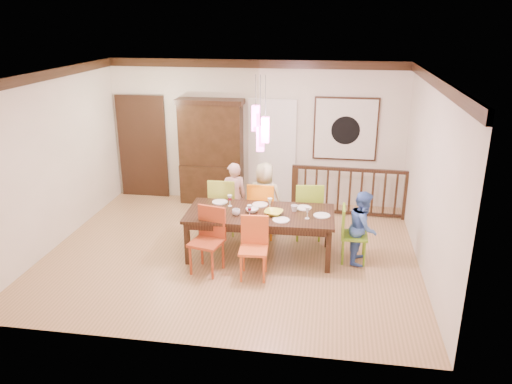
# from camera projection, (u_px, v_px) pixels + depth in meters

# --- Properties ---
(floor) EXTENTS (6.00, 6.00, 0.00)m
(floor) POSITION_uv_depth(u_px,v_px,m) (232.00, 252.00, 8.28)
(floor) COLOR #9E7B4C
(floor) RESTS_ON ground
(ceiling) EXTENTS (6.00, 6.00, 0.00)m
(ceiling) POSITION_uv_depth(u_px,v_px,m) (229.00, 74.00, 7.30)
(ceiling) COLOR white
(ceiling) RESTS_ON wall_back
(wall_back) EXTENTS (6.00, 0.00, 6.00)m
(wall_back) POSITION_uv_depth(u_px,v_px,m) (255.00, 133.00, 10.12)
(wall_back) COLOR beige
(wall_back) RESTS_ON floor
(wall_left) EXTENTS (0.00, 5.00, 5.00)m
(wall_left) POSITION_uv_depth(u_px,v_px,m) (52.00, 160.00, 8.22)
(wall_left) COLOR beige
(wall_left) RESTS_ON floor
(wall_right) EXTENTS (0.00, 5.00, 5.00)m
(wall_right) POSITION_uv_depth(u_px,v_px,m) (430.00, 178.00, 7.36)
(wall_right) COLOR beige
(wall_right) RESTS_ON floor
(crown_molding) EXTENTS (6.00, 5.00, 0.16)m
(crown_molding) POSITION_uv_depth(u_px,v_px,m) (229.00, 79.00, 7.33)
(crown_molding) COLOR black
(crown_molding) RESTS_ON wall_back
(panel_door) EXTENTS (1.04, 0.07, 2.24)m
(panel_door) POSITION_uv_depth(u_px,v_px,m) (143.00, 148.00, 10.55)
(panel_door) COLOR black
(panel_door) RESTS_ON wall_back
(white_doorway) EXTENTS (0.97, 0.05, 2.22)m
(white_doorway) POSITION_uv_depth(u_px,v_px,m) (272.00, 153.00, 10.17)
(white_doorway) COLOR silver
(white_doorway) RESTS_ON wall_back
(painting) EXTENTS (1.25, 0.06, 1.25)m
(painting) POSITION_uv_depth(u_px,v_px,m) (346.00, 129.00, 9.77)
(painting) COLOR black
(painting) RESTS_ON wall_back
(pendant_cluster) EXTENTS (0.27, 0.21, 1.14)m
(pendant_cluster) POSITION_uv_depth(u_px,v_px,m) (260.00, 128.00, 7.48)
(pendant_cluster) COLOR #FF4CBE
(pendant_cluster) RESTS_ON ceiling
(dining_table) EXTENTS (2.37, 1.12, 0.75)m
(dining_table) POSITION_uv_depth(u_px,v_px,m) (260.00, 217.00, 7.96)
(dining_table) COLOR black
(dining_table) RESTS_ON floor
(chair_far_left) EXTENTS (0.48, 0.48, 1.04)m
(chair_far_left) POSITION_uv_depth(u_px,v_px,m) (224.00, 201.00, 8.85)
(chair_far_left) COLOR #A5BA38
(chair_far_left) RESTS_ON floor
(chair_far_mid) EXTENTS (0.47, 0.47, 1.02)m
(chair_far_mid) POSITION_uv_depth(u_px,v_px,m) (262.00, 205.00, 8.70)
(chair_far_mid) COLOR orange
(chair_far_mid) RESTS_ON floor
(chair_far_right) EXTENTS (0.53, 0.53, 1.04)m
(chair_far_right) POSITION_uv_depth(u_px,v_px,m) (308.00, 206.00, 8.64)
(chair_far_right) COLOR #80A922
(chair_far_right) RESTS_ON floor
(chair_near_left) EXTENTS (0.54, 0.54, 1.00)m
(chair_near_left) POSITION_uv_depth(u_px,v_px,m) (206.00, 237.00, 7.47)
(chair_near_left) COLOR #9C3A1B
(chair_near_left) RESTS_ON floor
(chair_near_mid) EXTENTS (0.44, 0.44, 0.92)m
(chair_near_mid) POSITION_uv_depth(u_px,v_px,m) (253.00, 245.00, 7.32)
(chair_near_mid) COLOR #D35724
(chair_near_mid) RESTS_ON floor
(chair_end_right) EXTENTS (0.41, 0.41, 0.91)m
(chair_end_right) POSITION_uv_depth(u_px,v_px,m) (355.00, 231.00, 7.82)
(chair_end_right) COLOR #699D1E
(chair_end_right) RESTS_ON floor
(china_hutch) EXTENTS (1.36, 0.46, 2.15)m
(china_hutch) POSITION_uv_depth(u_px,v_px,m) (211.00, 151.00, 10.18)
(china_hutch) COLOR black
(china_hutch) RESTS_ON floor
(balustrade) EXTENTS (2.26, 0.16, 0.96)m
(balustrade) POSITION_uv_depth(u_px,v_px,m) (350.00, 191.00, 9.64)
(balustrade) COLOR black
(balustrade) RESTS_ON floor
(person_far_left) EXTENTS (0.54, 0.45, 1.28)m
(person_far_left) POSITION_uv_depth(u_px,v_px,m) (234.00, 197.00, 8.89)
(person_far_left) COLOR beige
(person_far_left) RESTS_ON floor
(person_far_mid) EXTENTS (0.67, 0.47, 1.30)m
(person_far_mid) POSITION_uv_depth(u_px,v_px,m) (265.00, 198.00, 8.82)
(person_far_mid) COLOR beige
(person_far_mid) RESTS_ON floor
(person_end_right) EXTENTS (0.52, 0.63, 1.17)m
(person_end_right) POSITION_uv_depth(u_px,v_px,m) (363.00, 227.00, 7.79)
(person_end_right) COLOR #466FC5
(person_end_right) RESTS_ON floor
(serving_bowl) EXTENTS (0.33, 0.33, 0.07)m
(serving_bowl) POSITION_uv_depth(u_px,v_px,m) (274.00, 213.00, 7.82)
(serving_bowl) COLOR #D0D13B
(serving_bowl) RESTS_ON dining_table
(small_bowl) EXTENTS (0.26, 0.26, 0.06)m
(small_bowl) POSITION_uv_depth(u_px,v_px,m) (252.00, 210.00, 7.94)
(small_bowl) COLOR white
(small_bowl) RESTS_ON dining_table
(cup_left) EXTENTS (0.13, 0.13, 0.10)m
(cup_left) POSITION_uv_depth(u_px,v_px,m) (236.00, 212.00, 7.80)
(cup_left) COLOR silver
(cup_left) RESTS_ON dining_table
(cup_right) EXTENTS (0.15, 0.15, 0.10)m
(cup_right) POSITION_uv_depth(u_px,v_px,m) (294.00, 208.00, 7.96)
(cup_right) COLOR silver
(cup_right) RESTS_ON dining_table
(plate_far_left) EXTENTS (0.26, 0.26, 0.01)m
(plate_far_left) POSITION_uv_depth(u_px,v_px,m) (220.00, 202.00, 8.35)
(plate_far_left) COLOR white
(plate_far_left) RESTS_ON dining_table
(plate_far_mid) EXTENTS (0.26, 0.26, 0.01)m
(plate_far_mid) POSITION_uv_depth(u_px,v_px,m) (260.00, 205.00, 8.24)
(plate_far_mid) COLOR white
(plate_far_mid) RESTS_ON dining_table
(plate_far_right) EXTENTS (0.26, 0.26, 0.01)m
(plate_far_right) POSITION_uv_depth(u_px,v_px,m) (303.00, 208.00, 8.10)
(plate_far_right) COLOR white
(plate_far_right) RESTS_ON dining_table
(plate_near_left) EXTENTS (0.26, 0.26, 0.01)m
(plate_near_left) POSITION_uv_depth(u_px,v_px,m) (215.00, 216.00, 7.77)
(plate_near_left) COLOR white
(plate_near_left) RESTS_ON dining_table
(plate_near_mid) EXTENTS (0.26, 0.26, 0.01)m
(plate_near_mid) POSITION_uv_depth(u_px,v_px,m) (281.00, 220.00, 7.62)
(plate_near_mid) COLOR white
(plate_near_mid) RESTS_ON dining_table
(plate_end_right) EXTENTS (0.26, 0.26, 0.01)m
(plate_end_right) POSITION_uv_depth(u_px,v_px,m) (322.00, 215.00, 7.79)
(plate_end_right) COLOR white
(plate_end_right) RESTS_ON dining_table
(wine_glass_a) EXTENTS (0.08, 0.08, 0.19)m
(wine_glass_a) POSITION_uv_depth(u_px,v_px,m) (230.00, 201.00, 8.16)
(wine_glass_a) COLOR #590C19
(wine_glass_a) RESTS_ON dining_table
(wine_glass_b) EXTENTS (0.08, 0.08, 0.19)m
(wine_glass_b) POSITION_uv_depth(u_px,v_px,m) (270.00, 204.00, 8.02)
(wine_glass_b) COLOR silver
(wine_glass_b) RESTS_ON dining_table
(wine_glass_c) EXTENTS (0.08, 0.08, 0.19)m
(wine_glass_c) POSITION_uv_depth(u_px,v_px,m) (250.00, 211.00, 7.74)
(wine_glass_c) COLOR #590C19
(wine_glass_c) RESTS_ON dining_table
(wine_glass_d) EXTENTS (0.08, 0.08, 0.19)m
(wine_glass_d) POSITION_uv_depth(u_px,v_px,m) (307.00, 213.00, 7.66)
(wine_glass_d) COLOR silver
(wine_glass_d) RESTS_ON dining_table
(napkin) EXTENTS (0.18, 0.14, 0.01)m
(napkin) POSITION_uv_depth(u_px,v_px,m) (251.00, 220.00, 7.62)
(napkin) COLOR #D83359
(napkin) RESTS_ON dining_table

